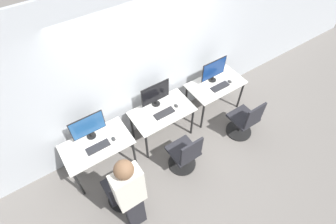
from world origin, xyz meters
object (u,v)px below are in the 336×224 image
(monitor_left, at_px, (88,126))
(monitor_center, at_px, (155,94))
(office_chair_center, at_px, (185,155))
(mouse_right, at_px, (230,81))
(mouse_left, at_px, (114,139))
(keyboard_right, at_px, (220,87))
(office_chair_left, at_px, (122,191))
(monitor_right, at_px, (214,70))
(person_left, at_px, (131,195))
(keyboard_center, at_px, (164,113))
(keyboard_left, at_px, (98,147))
(office_chair_right, at_px, (244,121))
(mouse_center, at_px, (176,106))

(monitor_left, relative_size, monitor_center, 1.00)
(office_chair_center, relative_size, mouse_right, 9.86)
(mouse_left, xyz_separation_m, keyboard_right, (2.14, -0.04, -0.01))
(office_chair_left, bearing_deg, monitor_right, 19.44)
(mouse_left, bearing_deg, mouse_right, -0.93)
(person_left, distance_m, mouse_right, 2.79)
(mouse_right, bearing_deg, keyboard_center, 178.39)
(keyboard_left, distance_m, office_chair_left, 0.75)
(office_chair_center, relative_size, monitor_right, 1.67)
(keyboard_right, bearing_deg, office_chair_right, -85.00)
(person_left, xyz_separation_m, monitor_center, (1.17, 1.28, 0.03))
(keyboard_right, distance_m, mouse_right, 0.24)
(office_chair_center, bearing_deg, mouse_center, 66.15)
(person_left, distance_m, monitor_center, 1.74)
(mouse_right, height_order, office_chair_right, office_chair_right)
(monitor_left, distance_m, keyboard_center, 1.25)
(mouse_left, distance_m, office_chair_right, 2.34)
(keyboard_left, bearing_deg, mouse_left, -0.21)
(keyboard_center, xyz_separation_m, mouse_right, (1.43, -0.04, 0.01))
(person_left, xyz_separation_m, keyboard_center, (1.17, 1.02, -0.21))
(person_left, relative_size, keyboard_center, 4.67)
(monitor_right, relative_size, mouse_right, 5.90)
(monitor_right, bearing_deg, mouse_left, -174.99)
(keyboard_left, height_order, keyboard_center, same)
(office_chair_left, relative_size, office_chair_right, 1.00)
(keyboard_center, relative_size, monitor_right, 0.68)
(office_chair_center, height_order, monitor_right, monitor_right)
(monitor_right, xyz_separation_m, office_chair_right, (0.06, -0.90, -0.60))
(mouse_right, relative_size, office_chair_right, 0.10)
(person_left, height_order, monitor_center, person_left)
(mouse_left, distance_m, office_chair_left, 0.79)
(monitor_left, bearing_deg, keyboard_right, -6.88)
(mouse_right, bearing_deg, monitor_left, 173.69)
(mouse_left, height_order, office_chair_left, office_chair_left)
(mouse_right, bearing_deg, person_left, -159.35)
(mouse_left, distance_m, mouse_right, 2.37)
(office_chair_center, xyz_separation_m, mouse_right, (1.48, 0.64, 0.37))
(mouse_left, bearing_deg, office_chair_left, -110.70)
(mouse_left, height_order, monitor_center, monitor_center)
(mouse_left, relative_size, mouse_center, 1.00)
(monitor_center, bearing_deg, mouse_left, -164.32)
(office_chair_right, bearing_deg, office_chair_left, 178.56)
(office_chair_center, xyz_separation_m, office_chair_right, (1.31, -0.04, 0.00))
(office_chair_center, bearing_deg, office_chair_left, 178.88)
(mouse_center, bearing_deg, keyboard_right, -3.62)
(keyboard_center, height_order, monitor_right, monitor_right)
(mouse_left, relative_size, office_chair_left, 0.10)
(keyboard_center, xyz_separation_m, keyboard_right, (1.20, -0.04, 0.00))
(office_chair_right, bearing_deg, mouse_center, 143.54)
(office_chair_center, height_order, office_chair_right, same)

